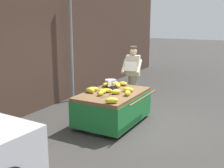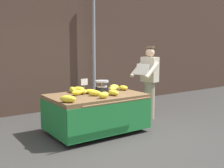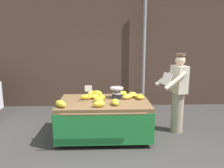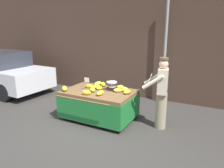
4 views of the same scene
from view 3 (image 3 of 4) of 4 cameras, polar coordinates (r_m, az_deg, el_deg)
name	(u,v)px [view 3 (image 3 of 4)]	position (r m, az deg, el deg)	size (l,w,h in m)	color
ground_plane	(113,149)	(4.24, 0.27, -16.54)	(60.00, 60.00, 0.00)	#383533
back_wall	(109,35)	(6.70, -0.79, 12.60)	(16.00, 0.24, 4.29)	#473328
street_pole	(144,54)	(6.47, 8.29, 7.63)	(0.09, 0.09, 3.18)	gray
banana_cart	(104,110)	(4.54, -2.12, -6.77)	(1.85, 1.41, 0.77)	brown
weighing_scale	(117,93)	(4.66, 1.24, -2.27)	(0.28, 0.28, 0.23)	black
price_sign	(88,90)	(4.35, -6.16, -1.57)	(0.14, 0.01, 0.34)	#997A51
banana_bunch_0	(99,104)	(4.05, -3.42, -5.19)	(0.13, 0.22, 0.12)	yellow
banana_bunch_1	(101,97)	(4.59, -2.87, -3.42)	(0.16, 0.25, 0.09)	gold
banana_bunch_2	(99,100)	(4.34, -3.51, -4.18)	(0.13, 0.23, 0.11)	yellow
banana_bunch_3	(133,95)	(4.77, 5.42, -2.77)	(0.15, 0.21, 0.12)	yellow
banana_bunch_4	(140,97)	(4.64, 7.29, -3.29)	(0.17, 0.25, 0.10)	gold
banana_bunch_5	(128,97)	(4.62, 4.06, -3.27)	(0.14, 0.23, 0.10)	yellow
banana_bunch_6	(115,102)	(4.19, 0.86, -4.71)	(0.14, 0.28, 0.11)	yellow
banana_bunch_7	(95,96)	(4.65, -4.42, -3.20)	(0.14, 0.22, 0.10)	yellow
banana_bunch_8	(61,104)	(4.15, -13.23, -5.04)	(0.14, 0.29, 0.12)	yellow
banana_bunch_9	(98,93)	(4.93, -3.74, -2.34)	(0.13, 0.27, 0.11)	yellow
banana_bunch_10	(86,97)	(4.59, -6.67, -3.39)	(0.11, 0.24, 0.11)	gold
banana_bunch_11	(122,93)	(4.90, 2.70, -2.43)	(0.16, 0.22, 0.10)	gold
banana_bunch_12	(91,93)	(4.91, -5.54, -2.36)	(0.11, 0.27, 0.12)	yellow
vendor_person	(178,93)	(4.92, 16.72, -2.21)	(0.65, 0.60, 1.71)	gray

